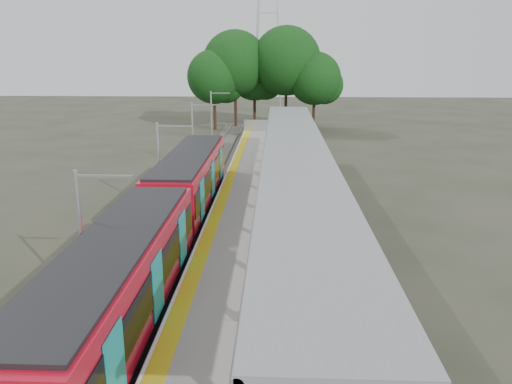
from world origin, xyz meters
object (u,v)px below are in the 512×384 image
(bench_far, at_px, (301,149))
(info_pillar_far, at_px, (289,172))
(info_pillar_near, at_px, (314,334))
(bench_mid, at_px, (301,172))
(train, at_px, (164,217))
(litter_bin, at_px, (288,183))

(bench_far, distance_m, info_pillar_far, 9.63)
(bench_far, height_order, info_pillar_near, info_pillar_near)
(bench_mid, xyz_separation_m, info_pillar_far, (-0.87, -1.01, 0.23))
(train, bearing_deg, bench_far, 70.07)
(bench_mid, bearing_deg, bench_far, 73.21)
(bench_far, bearing_deg, litter_bin, -81.72)
(info_pillar_far, height_order, litter_bin, info_pillar_far)
(train, distance_m, bench_mid, 12.98)
(info_pillar_near, bearing_deg, bench_mid, 81.24)
(bench_far, bearing_deg, train, -95.12)
(train, bearing_deg, info_pillar_far, 59.60)
(bench_mid, relative_size, info_pillar_near, 0.93)
(train, distance_m, info_pillar_far, 11.66)
(train, relative_size, bench_mid, 16.20)
(litter_bin, bearing_deg, info_pillar_far, 87.98)
(bench_mid, xyz_separation_m, bench_far, (0.34, 8.54, -0.04))
(bench_mid, distance_m, bench_far, 8.55)
(bench_far, bearing_deg, bench_mid, -77.49)
(info_pillar_near, height_order, info_pillar_far, info_pillar_far)
(info_pillar_far, bearing_deg, litter_bin, -100.86)
(info_pillar_near, xyz_separation_m, info_pillar_far, (-0.31, 19.23, 0.02))
(bench_far, height_order, litter_bin, bench_far)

